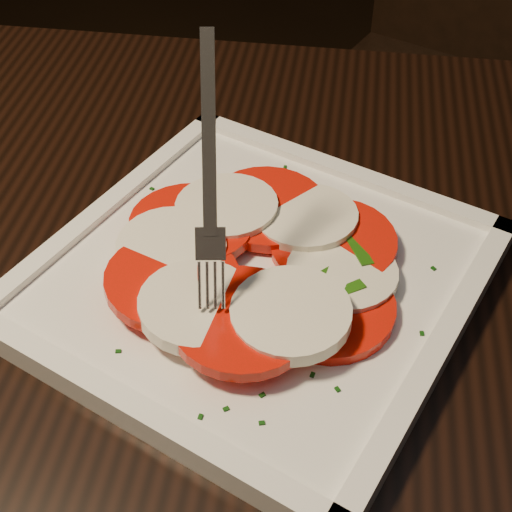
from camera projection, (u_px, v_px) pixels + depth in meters
table at (239, 423)px, 0.53m from camera, size 1.29×0.95×0.75m
chair at (466, 48)px, 1.19m from camera, size 0.52×0.52×0.93m
plate at (256, 279)px, 0.49m from camera, size 0.34×0.34×0.01m
caprese_salad at (256, 260)px, 0.48m from camera, size 0.22×0.24×0.03m
fork at (210, 161)px, 0.42m from camera, size 0.06×0.10×0.14m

